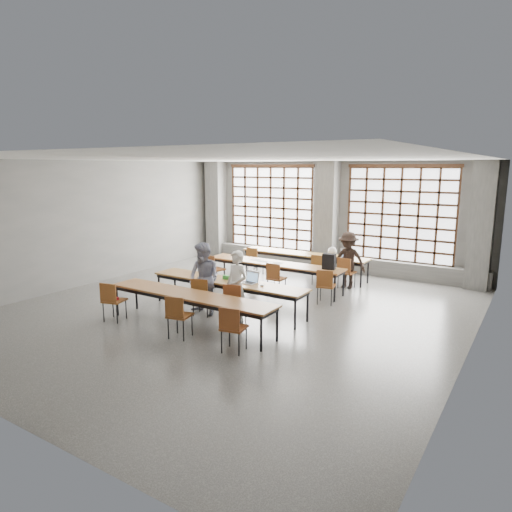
# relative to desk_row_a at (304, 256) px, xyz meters

# --- Properties ---
(floor) EXTENTS (11.00, 11.00, 0.00)m
(floor) POSITION_rel_desk_row_a_xyz_m (0.15, -3.88, -0.66)
(floor) COLOR #494946
(floor) RESTS_ON ground
(ceiling) EXTENTS (11.00, 11.00, 0.00)m
(ceiling) POSITION_rel_desk_row_a_xyz_m (0.15, -3.88, 2.84)
(ceiling) COLOR silver
(ceiling) RESTS_ON floor
(wall_back) EXTENTS (10.00, 0.00, 10.00)m
(wall_back) POSITION_rel_desk_row_a_xyz_m (0.15, 1.62, 1.09)
(wall_back) COLOR #5D5D5A
(wall_back) RESTS_ON floor
(wall_left) EXTENTS (0.00, 11.00, 11.00)m
(wall_left) POSITION_rel_desk_row_a_xyz_m (-4.85, -3.88, 1.09)
(wall_left) COLOR #5D5D5A
(wall_left) RESTS_ON floor
(wall_right) EXTENTS (0.00, 11.00, 11.00)m
(wall_right) POSITION_rel_desk_row_a_xyz_m (5.15, -3.88, 1.09)
(wall_right) COLOR #5D5D5A
(wall_right) RESTS_ON floor
(column_left) EXTENTS (0.60, 0.55, 3.50)m
(column_left) POSITION_rel_desk_row_a_xyz_m (-4.35, 1.34, 1.09)
(column_left) COLOR #4F4F4D
(column_left) RESTS_ON floor
(column_mid) EXTENTS (0.60, 0.55, 3.50)m
(column_mid) POSITION_rel_desk_row_a_xyz_m (0.15, 1.34, 1.09)
(column_mid) COLOR #4F4F4D
(column_mid) RESTS_ON floor
(column_right) EXTENTS (0.60, 0.55, 3.50)m
(column_right) POSITION_rel_desk_row_a_xyz_m (4.65, 1.34, 1.09)
(column_right) COLOR #4F4F4D
(column_right) RESTS_ON floor
(window_left) EXTENTS (3.32, 0.12, 3.00)m
(window_left) POSITION_rel_desk_row_a_xyz_m (-2.10, 1.54, 1.24)
(window_left) COLOR white
(window_left) RESTS_ON wall_back
(window_right) EXTENTS (3.32, 0.12, 3.00)m
(window_right) POSITION_rel_desk_row_a_xyz_m (2.40, 1.54, 1.24)
(window_right) COLOR white
(window_right) RESTS_ON wall_back
(sill_ledge) EXTENTS (9.80, 0.35, 0.50)m
(sill_ledge) POSITION_rel_desk_row_a_xyz_m (0.15, 1.42, -0.41)
(sill_ledge) COLOR #4F4F4D
(sill_ledge) RESTS_ON floor
(desk_row_a) EXTENTS (4.00, 0.70, 0.73)m
(desk_row_a) POSITION_rel_desk_row_a_xyz_m (0.00, 0.00, 0.00)
(desk_row_a) COLOR brown
(desk_row_a) RESTS_ON floor
(desk_row_b) EXTENTS (4.00, 0.70, 0.73)m
(desk_row_b) POSITION_rel_desk_row_a_xyz_m (-0.09, -1.65, 0.00)
(desk_row_b) COLOR brown
(desk_row_b) RESTS_ON floor
(desk_row_c) EXTENTS (4.00, 0.70, 0.73)m
(desk_row_c) POSITION_rel_desk_row_a_xyz_m (0.00, -3.95, 0.00)
(desk_row_c) COLOR brown
(desk_row_c) RESTS_ON floor
(desk_row_d) EXTENTS (4.00, 0.70, 0.73)m
(desk_row_d) POSITION_rel_desk_row_a_xyz_m (0.01, -5.30, 0.00)
(desk_row_d) COLOR brown
(desk_row_d) RESTS_ON floor
(chair_back_left) EXTENTS (0.43, 0.44, 0.88)m
(chair_back_left) POSITION_rel_desk_row_a_xyz_m (-1.40, -0.63, -0.13)
(chair_back_left) COLOR brown
(chair_back_left) RESTS_ON floor
(chair_back_mid) EXTENTS (0.44, 0.44, 0.88)m
(chair_back_mid) POSITION_rel_desk_row_a_xyz_m (0.80, -0.63, -0.13)
(chair_back_mid) COLOR brown
(chair_back_mid) RESTS_ON floor
(chair_back_right) EXTENTS (0.46, 0.46, 0.88)m
(chair_back_right) POSITION_rel_desk_row_a_xyz_m (1.59, -0.63, -0.13)
(chair_back_right) COLOR brown
(chair_back_right) RESTS_ON floor
(chair_mid_left) EXTENTS (0.51, 0.51, 0.88)m
(chair_mid_left) POSITION_rel_desk_row_a_xyz_m (-1.71, -2.28, -0.13)
(chair_mid_left) COLOR brown
(chair_mid_left) RESTS_ON floor
(chair_mid_centre) EXTENTS (0.43, 0.43, 0.88)m
(chair_mid_centre) POSITION_rel_desk_row_a_xyz_m (0.31, -2.28, -0.13)
(chair_mid_centre) COLOR brown
(chair_mid_centre) RESTS_ON floor
(chair_mid_right) EXTENTS (0.50, 0.50, 0.88)m
(chair_mid_right) POSITION_rel_desk_row_a_xyz_m (1.73, -2.28, -0.13)
(chair_mid_right) COLOR brown
(chair_mid_right) RESTS_ON floor
(chair_front_left) EXTENTS (0.52, 0.52, 0.88)m
(chair_front_left) POSITION_rel_desk_row_a_xyz_m (-0.27, -4.58, -0.13)
(chair_front_left) COLOR brown
(chair_front_left) RESTS_ON floor
(chair_front_right) EXTENTS (0.51, 0.51, 0.88)m
(chair_front_right) POSITION_rel_desk_row_a_xyz_m (0.62, -4.58, -0.13)
(chair_front_right) COLOR maroon
(chair_front_right) RESTS_ON floor
(chair_near_left) EXTENTS (0.51, 0.51, 0.88)m
(chair_near_left) POSITION_rel_desk_row_a_xyz_m (-1.67, -5.92, -0.13)
(chair_near_left) COLOR brown
(chair_near_left) RESTS_ON floor
(chair_near_mid) EXTENTS (0.50, 0.50, 0.88)m
(chair_near_mid) POSITION_rel_desk_row_a_xyz_m (0.23, -5.93, -0.13)
(chair_near_mid) COLOR brown
(chair_near_mid) RESTS_ON floor
(chair_near_right) EXTENTS (0.49, 0.49, 0.88)m
(chair_near_right) POSITION_rel_desk_row_a_xyz_m (1.53, -5.93, -0.13)
(chair_near_right) COLOR brown
(chair_near_right) RESTS_ON floor
(student_male) EXTENTS (0.64, 0.48, 1.57)m
(student_male) POSITION_rel_desk_row_a_xyz_m (0.60, -4.45, 0.12)
(student_male) COLOR silver
(student_male) RESTS_ON floor
(student_female) EXTENTS (0.87, 0.72, 1.65)m
(student_female) POSITION_rel_desk_row_a_xyz_m (-0.30, -4.45, 0.16)
(student_female) COLOR #191E4B
(student_female) RESTS_ON floor
(student_back) EXTENTS (1.02, 0.60, 1.57)m
(student_back) POSITION_rel_desk_row_a_xyz_m (1.60, -0.50, 0.12)
(student_back) COLOR black
(student_back) RESTS_ON floor
(laptop_front) EXTENTS (0.39, 0.34, 0.26)m
(laptop_front) POSITION_rel_desk_row_a_xyz_m (0.56, -3.84, 0.13)
(laptop_front) COLOR silver
(laptop_front) RESTS_ON desk_row_c
(laptop_back) EXTENTS (0.45, 0.43, 0.26)m
(laptop_back) POSITION_rel_desk_row_a_xyz_m (1.33, 0.10, 0.13)
(laptop_back) COLOR silver
(laptop_back) RESTS_ON desk_row_a
(mouse) EXTENTS (0.11, 0.09, 0.04)m
(mouse) POSITION_rel_desk_row_a_xyz_m (0.95, -3.97, 0.08)
(mouse) COLOR silver
(mouse) RESTS_ON desk_row_c
(green_box) EXTENTS (0.26, 0.11, 0.09)m
(green_box) POSITION_rel_desk_row_a_xyz_m (-0.05, -3.87, 0.11)
(green_box) COLOR #2E8C2F
(green_box) RESTS_ON desk_row_c
(phone) EXTENTS (0.14, 0.10, 0.01)m
(phone) POSITION_rel_desk_row_a_xyz_m (0.18, -4.05, 0.07)
(phone) COLOR black
(phone) RESTS_ON desk_row_c
(paper_sheet_a) EXTENTS (0.31, 0.22, 0.00)m
(paper_sheet_a) POSITION_rel_desk_row_a_xyz_m (-0.69, -1.60, 0.07)
(paper_sheet_a) COLOR silver
(paper_sheet_a) RESTS_ON desk_row_b
(paper_sheet_b) EXTENTS (0.31, 0.24, 0.00)m
(paper_sheet_b) POSITION_rel_desk_row_a_xyz_m (-0.39, -1.70, 0.07)
(paper_sheet_b) COLOR silver
(paper_sheet_b) RESTS_ON desk_row_b
(paper_sheet_c) EXTENTS (0.33, 0.25, 0.00)m
(paper_sheet_c) POSITION_rel_desk_row_a_xyz_m (0.01, -1.65, 0.07)
(paper_sheet_c) COLOR silver
(paper_sheet_c) RESTS_ON desk_row_b
(backpack) EXTENTS (0.35, 0.24, 0.40)m
(backpack) POSITION_rel_desk_row_a_xyz_m (1.51, -1.60, 0.27)
(backpack) COLOR black
(backpack) RESTS_ON desk_row_b
(plastic_bag) EXTENTS (0.26, 0.21, 0.29)m
(plastic_bag) POSITION_rel_desk_row_a_xyz_m (0.90, 0.05, 0.21)
(plastic_bag) COLOR white
(plastic_bag) RESTS_ON desk_row_a
(red_pouch) EXTENTS (0.21, 0.10, 0.06)m
(red_pouch) POSITION_rel_desk_row_a_xyz_m (-1.69, -5.85, -0.16)
(red_pouch) COLOR #A5141F
(red_pouch) RESTS_ON chair_near_left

